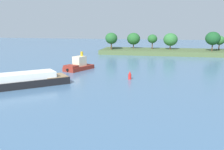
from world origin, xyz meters
TOP-DOWN VIEW (x-y plane):
  - treeline_island at (-1.38, 94.92)m, footprint 56.78×17.31m
  - tugboat at (-26.59, 51.02)m, footprint 6.81×9.63m
  - white_riverboat at (-33.92, 28.95)m, footprint 21.90×20.08m
  - channel_buoy_red at (-11.41, 41.95)m, footprint 0.70×0.70m

SIDE VIEW (x-z plane):
  - channel_buoy_red at x=-11.41m, z-range -0.14..1.76m
  - tugboat at x=-26.59m, z-range -1.20..3.67m
  - white_riverboat at x=-33.92m, z-range -1.34..3.89m
  - treeline_island at x=-1.38m, z-range -1.75..7.77m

